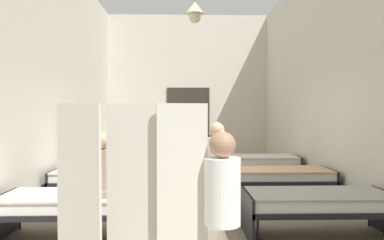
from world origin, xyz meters
TOP-DOWN VIEW (x-y plane):
  - ground_plane at (0.00, 0.00)m, footprint 5.84×11.42m
  - room_shell at (0.00, 1.17)m, footprint 5.64×11.02m
  - bed_left_row_0 at (-1.57, -1.90)m, footprint 1.90×0.84m
  - bed_right_row_0 at (1.57, -1.90)m, footprint 1.90×0.84m
  - bed_left_row_1 at (-1.57, 0.00)m, footprint 1.90×0.84m
  - bed_right_row_1 at (1.57, 0.00)m, footprint 1.90×0.84m
  - bed_left_row_2 at (-1.57, 1.90)m, footprint 1.90×0.84m
  - bed_right_row_2 at (1.57, 1.90)m, footprint 1.90×0.84m
  - nurse_mid_aisle at (0.30, -1.36)m, footprint 0.52×0.52m
  - patient_seated_primary at (-1.22, -1.97)m, footprint 0.44×0.44m
  - privacy_screen at (-0.62, -3.56)m, footprint 1.25×0.19m

SIDE VIEW (x-z plane):
  - ground_plane at x=0.00m, z-range -0.10..0.00m
  - bed_left_row_0 at x=-1.57m, z-range 0.15..0.73m
  - bed_right_row_0 at x=1.57m, z-range 0.15..0.73m
  - bed_left_row_1 at x=-1.57m, z-range 0.15..0.73m
  - bed_right_row_1 at x=1.57m, z-range 0.15..0.73m
  - bed_left_row_2 at x=-1.57m, z-range 0.15..0.73m
  - bed_right_row_2 at x=1.57m, z-range 0.15..0.73m
  - nurse_mid_aisle at x=0.30m, z-range -0.21..1.27m
  - privacy_screen at x=-0.62m, z-range 0.00..1.70m
  - patient_seated_primary at x=-1.22m, z-range 0.47..1.27m
  - room_shell at x=0.00m, z-range 0.00..4.80m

